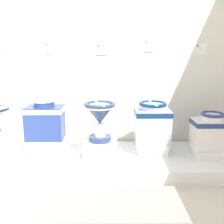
% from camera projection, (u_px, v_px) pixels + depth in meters
% --- Properties ---
extents(wall_back, '(3.72, 0.06, 2.99)m').
position_uv_depth(wall_back, '(101.00, 30.00, 2.99)').
color(wall_back, silver).
rests_on(wall_back, ground_plane).
extents(display_platform, '(2.92, 0.89, 0.14)m').
position_uv_depth(display_platform, '(101.00, 160.00, 2.83)').
color(display_platform, white).
rests_on(display_platform, ground_plane).
extents(plinth_block_leftmost, '(0.36, 0.30, 0.18)m').
position_uv_depth(plinth_block_leftmost, '(47.00, 146.00, 2.81)').
color(plinth_block_leftmost, white).
rests_on(plinth_block_leftmost, display_platform).
extents(antique_toilet_leftmost, '(0.40, 0.28, 0.44)m').
position_uv_depth(antique_toilet_leftmost, '(45.00, 119.00, 2.74)').
color(antique_toilet_leftmost, '#2B4494').
rests_on(antique_toilet_leftmost, plinth_block_leftmost).
extents(plinth_block_rightmost, '(0.33, 0.34, 0.17)m').
position_uv_depth(plinth_block_rightmost, '(100.00, 148.00, 2.75)').
color(plinth_block_rightmost, white).
rests_on(plinth_block_rightmost, display_platform).
extents(antique_toilet_rightmost, '(0.33, 0.33, 0.42)m').
position_uv_depth(antique_toilet_rightmost, '(100.00, 116.00, 2.67)').
color(antique_toilet_rightmost, navy).
rests_on(antique_toilet_rightmost, plinth_block_rightmost).
extents(plinth_block_central_ornate, '(0.33, 0.30, 0.12)m').
position_uv_depth(plinth_block_central_ornate, '(151.00, 147.00, 2.88)').
color(plinth_block_central_ornate, white).
rests_on(plinth_block_central_ornate, display_platform).
extents(antique_toilet_central_ornate, '(0.39, 0.31, 0.46)m').
position_uv_depth(antique_toilet_central_ornate, '(152.00, 122.00, 2.81)').
color(antique_toilet_central_ornate, '#ABBEDE').
rests_on(antique_toilet_central_ornate, plinth_block_central_ornate).
extents(plinth_block_broad_patterned, '(0.36, 0.39, 0.08)m').
position_uv_depth(plinth_block_broad_patterned, '(209.00, 151.00, 2.80)').
color(plinth_block_broad_patterned, white).
rests_on(plinth_block_broad_patterned, display_platform).
extents(antique_toilet_broad_patterned, '(0.40, 0.26, 0.40)m').
position_uv_depth(antique_toilet_broad_patterned, '(211.00, 131.00, 2.74)').
color(antique_toilet_broad_patterned, white).
rests_on(antique_toilet_broad_patterned, plinth_block_broad_patterned).
extents(info_placard_first, '(0.11, 0.01, 0.13)m').
position_uv_depth(info_placard_first, '(1.00, 46.00, 2.98)').
color(info_placard_first, white).
extents(info_placard_second, '(0.10, 0.01, 0.15)m').
position_uv_depth(info_placard_second, '(49.00, 48.00, 3.00)').
color(info_placard_second, white).
extents(info_placard_third, '(0.13, 0.01, 0.12)m').
position_uv_depth(info_placard_third, '(102.00, 49.00, 3.01)').
color(info_placard_third, white).
extents(info_placard_fourth, '(0.12, 0.01, 0.13)m').
position_uv_depth(info_placard_fourth, '(149.00, 46.00, 3.00)').
color(info_placard_fourth, white).
extents(info_placard_fifth, '(0.13, 0.01, 0.13)m').
position_uv_depth(info_placard_fifth, '(201.00, 49.00, 3.02)').
color(info_placard_fifth, white).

